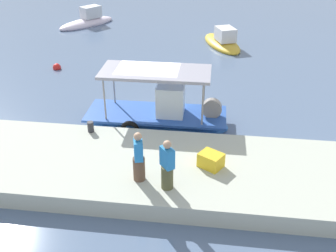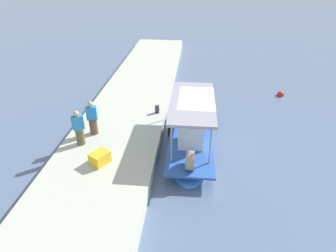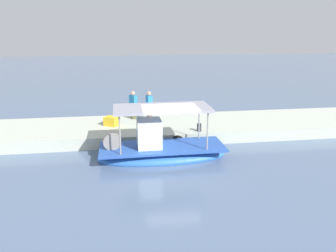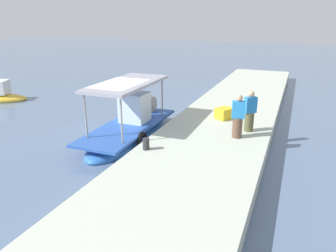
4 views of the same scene
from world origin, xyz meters
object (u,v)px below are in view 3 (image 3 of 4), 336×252
fisherman_by_crate (149,107)px  mooring_bollard (199,127)px  fisherman_near_bollard (133,106)px  cargo_crate (112,121)px  main_fishing_boat (160,149)px

fisherman_by_crate → mooring_bollard: 3.70m
fisherman_near_bollard → fisherman_by_crate: fisherman_by_crate is taller
fisherman_by_crate → cargo_crate: 2.48m
fisherman_by_crate → fisherman_near_bollard: bearing=-18.2°
mooring_bollard → cargo_crate: bearing=-20.6°
mooring_bollard → cargo_crate: 4.95m
main_fishing_boat → fisherman_by_crate: 4.75m
main_fishing_boat → fisherman_by_crate: bearing=-88.8°
main_fishing_boat → fisherman_by_crate: main_fishing_boat is taller
cargo_crate → mooring_bollard: bearing=159.4°
fisherman_near_bollard → mooring_bollard: fisherman_near_bollard is taller
mooring_bollard → fisherman_by_crate: bearing=-48.5°
mooring_bollard → cargo_crate: size_ratio=0.56×
main_fishing_boat → mooring_bollard: 3.04m
fisherman_by_crate → mooring_bollard: (-2.42, 2.74, -0.56)m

